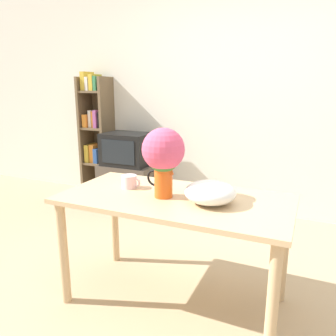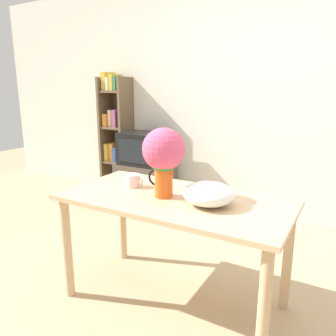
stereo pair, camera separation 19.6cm
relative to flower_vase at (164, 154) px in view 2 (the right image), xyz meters
name	(u,v)px [view 2 (the right image)]	position (x,y,z in m)	size (l,w,h in m)	color
ground_plane	(179,311)	(0.14, -0.05, -0.99)	(12.00, 12.00, 0.00)	tan
wall_back	(268,96)	(0.14, 1.89, 0.31)	(8.00, 0.05, 2.60)	silver
table	(174,213)	(0.06, 0.03, -0.37)	(1.41, 0.71, 0.73)	tan
flower_vase	(164,154)	(0.00, 0.00, 0.00)	(0.26, 0.26, 0.43)	#E05619
coffee_mug	(133,181)	(-0.28, 0.08, -0.22)	(0.14, 0.10, 0.09)	silver
white_bowl	(209,194)	(0.29, 0.01, -0.20)	(0.30, 0.30, 0.13)	white
tv_stand	(145,184)	(-1.17, 1.52, -0.74)	(0.64, 0.43, 0.50)	#4C4238
tv_set	(144,148)	(-1.17, 1.51, -0.31)	(0.54, 0.42, 0.37)	black
bookshelf	(116,129)	(-1.75, 1.73, -0.14)	(0.37, 0.31, 1.57)	brown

